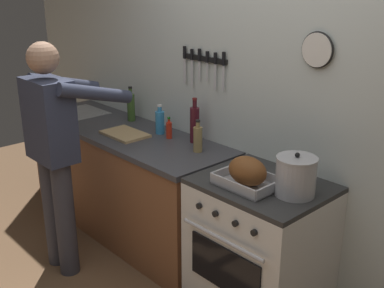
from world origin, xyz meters
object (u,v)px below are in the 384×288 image
at_px(person_cook, 55,146).
at_px(bottle_dish_soap, 160,122).
at_px(stock_pot, 296,176).
at_px(bottle_olive_oil, 131,107).
at_px(roasting_pan, 247,173).
at_px(bottle_wine_red, 195,124).
at_px(cutting_board, 125,134).
at_px(bottle_vinegar, 198,139).
at_px(bottle_hot_sauce, 169,130).
at_px(stove, 259,249).

distance_m(person_cook, bottle_dish_soap, 0.82).
xyz_separation_m(stock_pot, bottle_dish_soap, (-1.36, 0.14, -0.02)).
xyz_separation_m(bottle_dish_soap, bottle_olive_oil, (-0.44, 0.04, 0.03)).
xyz_separation_m(person_cook, roasting_pan, (1.26, 0.55, 0.03)).
bearing_deg(bottle_wine_red, bottle_olive_oil, -178.90).
height_order(roasting_pan, cutting_board, roasting_pan).
bearing_deg(bottle_wine_red, bottle_dish_soap, -170.12).
bearing_deg(person_cook, bottle_dish_soap, -6.85).
height_order(cutting_board, bottle_wine_red, bottle_wine_red).
distance_m(stock_pot, bottle_vinegar, 0.87).
relative_size(stock_pot, bottle_hot_sauce, 1.52).
relative_size(stove, bottle_olive_oil, 3.09).
distance_m(bottle_dish_soap, bottle_hot_sauce, 0.14).
xyz_separation_m(stove, bottle_olive_oil, (-1.57, 0.19, 0.57)).
xyz_separation_m(person_cook, bottle_hot_sauce, (0.29, 0.78, 0.02)).
distance_m(person_cook, cutting_board, 0.58).
bearing_deg(bottle_olive_oil, roasting_pan, -10.88).
relative_size(stove, bottle_wine_red, 2.72).
xyz_separation_m(roasting_pan, bottle_wine_red, (-0.78, 0.31, 0.06)).
height_order(bottle_dish_soap, bottle_olive_oil, bottle_olive_oil).
relative_size(stove, roasting_pan, 2.56).
bearing_deg(roasting_pan, cutting_board, 178.81).
distance_m(roasting_pan, bottle_hot_sauce, 1.00).
distance_m(cutting_board, bottle_olive_oil, 0.41).
xyz_separation_m(stove, bottle_vinegar, (-0.65, 0.09, 0.54)).
height_order(bottle_wine_red, bottle_olive_oil, bottle_wine_red).
height_order(person_cook, stock_pot, person_cook).
relative_size(bottle_hot_sauce, bottle_olive_oil, 0.56).
height_order(person_cook, cutting_board, person_cook).
bearing_deg(bottle_hot_sauce, stock_pot, -5.62).
relative_size(person_cook, cutting_board, 4.61).
bearing_deg(bottle_wine_red, bottle_hot_sauce, -157.29).
distance_m(cutting_board, bottle_dish_soap, 0.28).
bearing_deg(bottle_dish_soap, person_cook, -100.91).
relative_size(cutting_board, bottle_olive_oil, 1.24).
height_order(bottle_wine_red, bottle_dish_soap, bottle_wine_red).
height_order(stove, bottle_vinegar, bottle_vinegar).
relative_size(person_cook, bottle_dish_soap, 7.27).
xyz_separation_m(roasting_pan, bottle_olive_oil, (-1.54, 0.30, 0.04)).
xyz_separation_m(stove, bottle_dish_soap, (-1.14, 0.15, 0.54)).
xyz_separation_m(stove, bottle_wine_red, (-0.81, 0.21, 0.59)).
distance_m(bottle_wine_red, bottle_olive_oil, 0.77).
bearing_deg(bottle_hot_sauce, bottle_dish_soap, 170.19).
bearing_deg(bottle_wine_red, roasting_pan, -21.82).
relative_size(stove, stock_pot, 3.60).
height_order(stove, cutting_board, cutting_board).
bearing_deg(stove, bottle_vinegar, 172.48).
relative_size(bottle_wine_red, bottle_hot_sauce, 2.02).
relative_size(bottle_dish_soap, bottle_hot_sauce, 1.39).
bearing_deg(bottle_vinegar, roasting_pan, -17.17).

